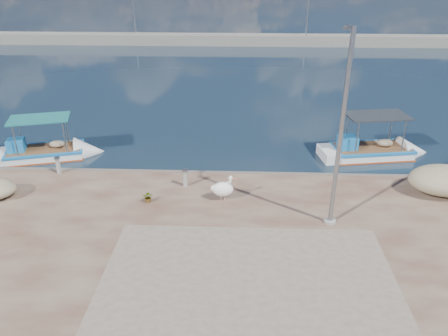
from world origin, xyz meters
TOP-DOWN VIEW (x-y plane):
  - ground at (0.00, 0.00)m, footprint 1400.00×1400.00m
  - quay_patch at (1.00, -3.00)m, footprint 9.00×7.00m
  - breakwater at (-0.00, 40.00)m, footprint 120.00×2.20m
  - boat_left at (-9.43, 7.33)m, footprint 5.51×3.06m
  - boat_right at (7.43, 8.20)m, footprint 5.72×2.68m
  - pelican at (0.03, 2.47)m, footprint 1.12×0.52m
  - lamp_post at (4.05, 1.03)m, footprint 0.44×0.96m
  - bollard_near at (-1.65, 3.61)m, footprint 0.25×0.25m
  - bollard_far at (-7.54, 4.60)m, footprint 0.25×0.25m
  - potted_plant at (-2.96, 2.19)m, footprint 0.44×0.39m
  - net_pile_c at (9.12, 3.50)m, footprint 2.91×2.08m

SIDE VIEW (x-z plane):
  - ground at x=0.00m, z-range 0.00..0.00m
  - boat_left at x=-9.43m, z-range -1.06..1.46m
  - boat_right at x=7.43m, z-range -1.12..1.53m
  - quay_patch at x=1.00m, z-range 0.50..0.51m
  - breakwater at x=0.00m, z-range -3.15..4.35m
  - potted_plant at x=-2.96m, z-range 0.50..0.96m
  - bollard_far at x=-7.54m, z-range 0.53..1.30m
  - bollard_near at x=-1.65m, z-range 0.53..1.31m
  - pelican at x=0.03m, z-range 0.47..1.57m
  - net_pile_c at x=9.12m, z-range 0.50..1.64m
  - lamp_post at x=4.05m, z-range 0.30..7.30m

